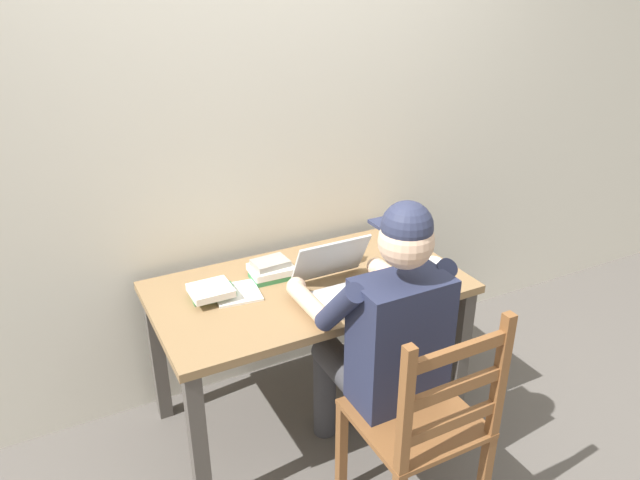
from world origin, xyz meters
TOP-DOWN VIEW (x-y plane):
  - ground_plane at (0.00, 0.00)m, footprint 8.00×8.00m
  - back_wall at (0.00, 0.44)m, footprint 6.00×0.04m
  - desk at (0.00, 0.00)m, footprint 1.32×0.72m
  - seated_person at (0.10, -0.43)m, footprint 0.50×0.60m
  - wooden_chair at (0.10, -0.71)m, footprint 0.42×0.42m
  - laptop at (0.09, -0.14)m, footprint 0.33×0.34m
  - computer_mouse at (0.31, -0.22)m, footprint 0.06×0.10m
  - coffee_mug_white at (0.47, -0.23)m, footprint 0.12×0.08m
  - coffee_mug_dark at (0.24, 0.10)m, footprint 0.12×0.08m
  - book_stack_main at (-0.12, 0.13)m, footprint 0.19×0.15m
  - book_stack_side at (-0.40, 0.07)m, footprint 0.19×0.16m
  - paper_pile_near_laptop at (-0.30, 0.06)m, footprint 0.20×0.20m

SIDE VIEW (x-z plane):
  - ground_plane at x=0.00m, z-range 0.00..0.00m
  - wooden_chair at x=0.10m, z-range -0.01..0.93m
  - desk at x=0.00m, z-range 0.25..0.95m
  - seated_person at x=0.10m, z-range 0.06..1.30m
  - paper_pile_near_laptop at x=-0.30m, z-range 0.70..0.71m
  - computer_mouse at x=0.31m, z-range 0.70..0.73m
  - book_stack_side at x=-0.40m, z-range 0.70..0.76m
  - book_stack_main at x=-0.12m, z-range 0.70..0.78m
  - coffee_mug_dark at x=0.24m, z-range 0.70..0.79m
  - laptop at x=0.09m, z-range 0.64..0.86m
  - coffee_mug_white at x=0.47m, z-range 0.70..0.81m
  - back_wall at x=0.00m, z-range 0.00..2.60m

